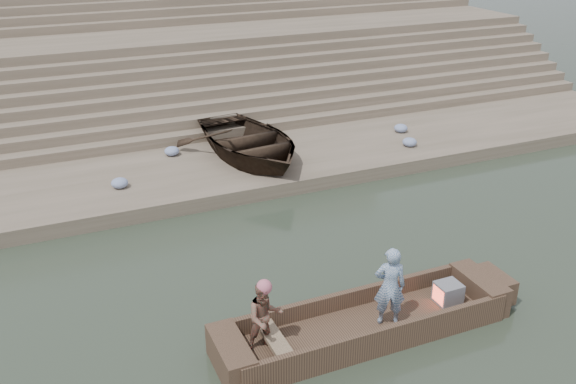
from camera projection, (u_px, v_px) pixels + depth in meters
ground at (328, 342)px, 11.28m from camera, size 120.00×120.00×0.00m
lower_landing at (202, 174)px, 17.88m from camera, size 32.00×4.00×0.40m
mid_landing at (144, 74)px, 23.65m from camera, size 32.00×3.00×2.80m
upper_landing at (110, 14)px, 29.00m from camera, size 32.00×3.00×5.20m
ghat_steps at (134, 54)px, 24.90m from camera, size 32.00×11.00×5.20m
main_rowboat at (364, 329)px, 11.46m from camera, size 5.00×1.30×0.22m
rowboat_trim at (375, 318)px, 11.45m from camera, size 6.04×2.63×1.98m
standing_man at (390, 286)px, 11.15m from camera, size 0.67×0.57×1.55m
rowing_man at (265, 317)px, 10.51m from camera, size 0.65×0.51×1.31m
television at (448, 293)px, 11.98m from camera, size 0.46×0.42×0.40m
beached_rowboat at (249, 141)px, 18.31m from camera, size 3.88×5.09×0.98m
cloth_bundles at (214, 159)px, 17.99m from camera, size 15.61×2.58×0.26m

